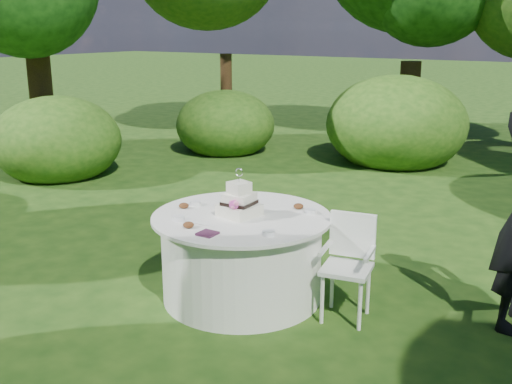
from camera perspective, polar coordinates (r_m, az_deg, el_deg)
ground at (r=5.47m, az=-1.34°, el=-9.91°), size 80.00×80.00×0.00m
napkins at (r=4.72m, az=-4.65°, el=-3.96°), size 0.14×0.14×0.02m
feather_plume at (r=5.04m, az=-6.01°, el=-2.78°), size 0.48×0.07×0.01m
table at (r=5.32m, az=-1.36°, el=-6.12°), size 1.56×1.56×0.77m
cake at (r=5.14m, az=-1.62°, el=-1.05°), size 0.35×0.35×0.42m
chair at (r=5.01m, az=8.84°, el=-6.19°), size 0.46×0.45×0.87m
votives at (r=5.23m, az=-1.68°, el=-1.83°), size 1.10×0.99×0.04m
petal_cups at (r=5.20m, az=-3.00°, el=-1.89°), size 0.96×1.03×0.05m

